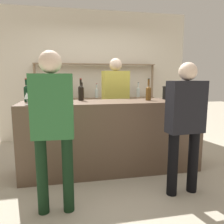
{
  "coord_description": "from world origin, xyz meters",
  "views": [
    {
      "loc": [
        -0.6,
        -3.04,
        1.38
      ],
      "look_at": [
        0.0,
        0.0,
        0.88
      ],
      "focal_mm": 35.0,
      "sensor_mm": 36.0,
      "label": 1
    }
  ],
  "objects_px": {
    "customer_left": "(53,120)",
    "wine_glass": "(27,96)",
    "counter_bottle_1": "(81,92)",
    "counter_bottle_2": "(27,93)",
    "customer_right": "(185,119)",
    "counter_bottle_0": "(148,92)",
    "server_behind_counter": "(116,98)",
    "ice_bucket": "(168,93)"
  },
  "relations": [
    {
      "from": "customer_left",
      "to": "counter_bottle_2",
      "type": "bearing_deg",
      "value": 24.31
    },
    {
      "from": "server_behind_counter",
      "to": "customer_left",
      "type": "height_order",
      "value": "server_behind_counter"
    },
    {
      "from": "counter_bottle_0",
      "to": "customer_right",
      "type": "relative_size",
      "value": 0.21
    },
    {
      "from": "counter_bottle_0",
      "to": "customer_left",
      "type": "height_order",
      "value": "customer_left"
    },
    {
      "from": "wine_glass",
      "to": "customer_right",
      "type": "distance_m",
      "value": 1.93
    },
    {
      "from": "counter_bottle_0",
      "to": "counter_bottle_2",
      "type": "distance_m",
      "value": 1.74
    },
    {
      "from": "counter_bottle_1",
      "to": "server_behind_counter",
      "type": "xyz_separation_m",
      "value": [
        0.67,
        0.66,
        -0.16
      ]
    },
    {
      "from": "counter_bottle_2",
      "to": "ice_bucket",
      "type": "relative_size",
      "value": 1.61
    },
    {
      "from": "counter_bottle_1",
      "to": "customer_left",
      "type": "relative_size",
      "value": 0.2
    },
    {
      "from": "counter_bottle_2",
      "to": "customer_left",
      "type": "bearing_deg",
      "value": -68.6
    },
    {
      "from": "customer_right",
      "to": "customer_left",
      "type": "height_order",
      "value": "customer_left"
    },
    {
      "from": "counter_bottle_0",
      "to": "server_behind_counter",
      "type": "relative_size",
      "value": 0.19
    },
    {
      "from": "counter_bottle_1",
      "to": "customer_right",
      "type": "height_order",
      "value": "customer_right"
    },
    {
      "from": "wine_glass",
      "to": "counter_bottle_1",
      "type": "bearing_deg",
      "value": 30.18
    },
    {
      "from": "counter_bottle_0",
      "to": "wine_glass",
      "type": "distance_m",
      "value": 1.69
    },
    {
      "from": "counter_bottle_1",
      "to": "server_behind_counter",
      "type": "relative_size",
      "value": 0.19
    },
    {
      "from": "wine_glass",
      "to": "customer_left",
      "type": "xyz_separation_m",
      "value": [
        0.35,
        -0.7,
        -0.18
      ]
    },
    {
      "from": "wine_glass",
      "to": "customer_right",
      "type": "xyz_separation_m",
      "value": [
        1.81,
        -0.61,
        -0.25
      ]
    },
    {
      "from": "counter_bottle_2",
      "to": "customer_left",
      "type": "relative_size",
      "value": 0.2
    },
    {
      "from": "counter_bottle_0",
      "to": "wine_glass",
      "type": "relative_size",
      "value": 2.07
    },
    {
      "from": "server_behind_counter",
      "to": "counter_bottle_0",
      "type": "bearing_deg",
      "value": 13.44
    },
    {
      "from": "customer_right",
      "to": "counter_bottle_1",
      "type": "bearing_deg",
      "value": 43.08
    },
    {
      "from": "customer_left",
      "to": "wine_glass",
      "type": "bearing_deg",
      "value": 29.39
    },
    {
      "from": "wine_glass",
      "to": "customer_right",
      "type": "height_order",
      "value": "customer_right"
    },
    {
      "from": "counter_bottle_0",
      "to": "server_behind_counter",
      "type": "bearing_deg",
      "value": 110.83
    },
    {
      "from": "counter_bottle_1",
      "to": "customer_right",
      "type": "distance_m",
      "value": 1.53
    },
    {
      "from": "customer_right",
      "to": "customer_left",
      "type": "bearing_deg",
      "value": 88.72
    },
    {
      "from": "wine_glass",
      "to": "ice_bucket",
      "type": "distance_m",
      "value": 2.06
    },
    {
      "from": "counter_bottle_1",
      "to": "counter_bottle_2",
      "type": "distance_m",
      "value": 0.75
    },
    {
      "from": "customer_right",
      "to": "server_behind_counter",
      "type": "relative_size",
      "value": 0.9
    },
    {
      "from": "counter_bottle_2",
      "to": "ice_bucket",
      "type": "bearing_deg",
      "value": -0.75
    },
    {
      "from": "wine_glass",
      "to": "customer_right",
      "type": "bearing_deg",
      "value": -18.69
    },
    {
      "from": "counter_bottle_1",
      "to": "server_behind_counter",
      "type": "height_order",
      "value": "server_behind_counter"
    },
    {
      "from": "counter_bottle_2",
      "to": "server_behind_counter",
      "type": "height_order",
      "value": "server_behind_counter"
    },
    {
      "from": "counter_bottle_0",
      "to": "server_behind_counter",
      "type": "xyz_separation_m",
      "value": [
        -0.32,
        0.84,
        -0.15
      ]
    },
    {
      "from": "counter_bottle_1",
      "to": "ice_bucket",
      "type": "distance_m",
      "value": 1.35
    },
    {
      "from": "wine_glass",
      "to": "ice_bucket",
      "type": "height_order",
      "value": "ice_bucket"
    },
    {
      "from": "ice_bucket",
      "to": "customer_right",
      "type": "bearing_deg",
      "value": -103.58
    },
    {
      "from": "counter_bottle_0",
      "to": "customer_right",
      "type": "height_order",
      "value": "customer_right"
    },
    {
      "from": "counter_bottle_1",
      "to": "counter_bottle_0",
      "type": "bearing_deg",
      "value": -10.11
    },
    {
      "from": "customer_right",
      "to": "server_behind_counter",
      "type": "height_order",
      "value": "server_behind_counter"
    },
    {
      "from": "counter_bottle_0",
      "to": "counter_bottle_1",
      "type": "xyz_separation_m",
      "value": [
        -0.98,
        0.18,
        0.01
      ]
    }
  ]
}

